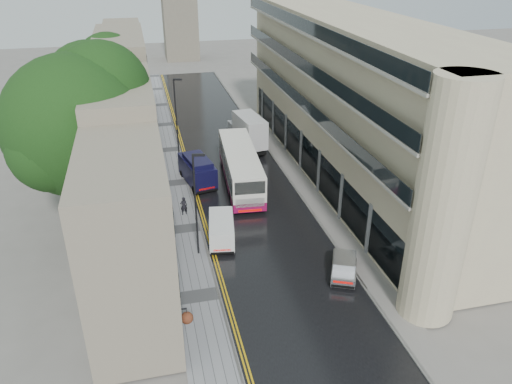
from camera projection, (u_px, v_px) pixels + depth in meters
name	position (u px, v px, depth m)	size (l,w,h in m)	color
road	(237.00, 178.00, 46.39)	(9.00, 85.00, 0.02)	black
left_sidewalk	(174.00, 183.00, 45.16)	(2.70, 85.00, 0.12)	gray
right_sidewalk	(293.00, 172.00, 47.49)	(1.80, 85.00, 0.12)	slate
old_shop_row	(126.00, 115.00, 43.93)	(4.50, 56.00, 12.00)	gray
modern_block	(353.00, 102.00, 44.09)	(8.00, 40.00, 14.00)	beige
tree_near	(79.00, 149.00, 34.18)	(10.56, 10.56, 13.89)	black
tree_far	(94.00, 105.00, 45.87)	(9.24, 9.24, 12.46)	black
cream_bus	(231.00, 185.00, 41.31)	(2.70, 11.88, 3.24)	white
white_lorry	(244.00, 138.00, 50.64)	(2.11, 7.02, 3.69)	silver
silver_hatchback	(332.00, 276.00, 31.62)	(1.54, 3.52, 1.32)	silver
white_van	(210.00, 241.00, 34.80)	(1.74, 4.07, 1.84)	white
navy_van	(193.00, 179.00, 43.00)	(2.06, 5.15, 2.63)	black
pedestrian	(184.00, 206.00, 39.57)	(0.56, 0.37, 1.54)	black
lamp_post_near	(196.00, 206.00, 33.27)	(0.84, 0.19, 7.45)	black
lamp_post_far	(176.00, 117.00, 49.87)	(0.86, 0.19, 7.68)	black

